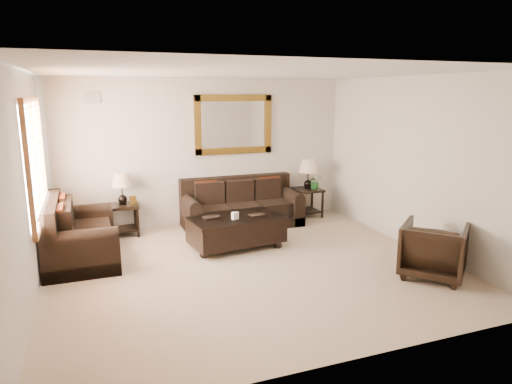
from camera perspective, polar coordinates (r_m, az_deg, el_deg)
name	(u,v)px	position (r m, az deg, el deg)	size (l,w,h in m)	color
room	(250,174)	(6.21, -0.80, 2.25)	(5.51, 5.01, 2.71)	gray
window	(36,161)	(6.74, -25.81, 3.54)	(0.07, 1.96, 1.66)	white
mirror	(234,125)	(8.65, -2.80, 8.42)	(1.50, 0.06, 1.10)	#4C2F0F
air_vent	(92,98)	(8.24, -19.78, 11.01)	(0.25, 0.02, 0.18)	#999999
sofa	(241,208)	(8.53, -1.88, -2.06)	(2.16, 0.93, 0.88)	black
loveseat	(76,238)	(7.23, -21.53, -5.35)	(1.00, 1.68, 0.95)	black
end_table_left	(122,195)	(8.16, -16.36, -0.32)	(0.50, 0.50, 1.10)	black
end_table_right	(308,180)	(9.10, 6.50, 1.55)	(0.52, 0.52, 1.15)	black
coffee_table	(236,228)	(7.32, -2.48, -4.57)	(1.56, 0.97, 0.62)	black
armchair	(434,247)	(6.59, 21.34, -6.47)	(0.79, 0.74, 0.82)	black
potted_plant	(315,183)	(9.08, 7.40, 1.08)	(0.26, 0.29, 0.23)	#1E511C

